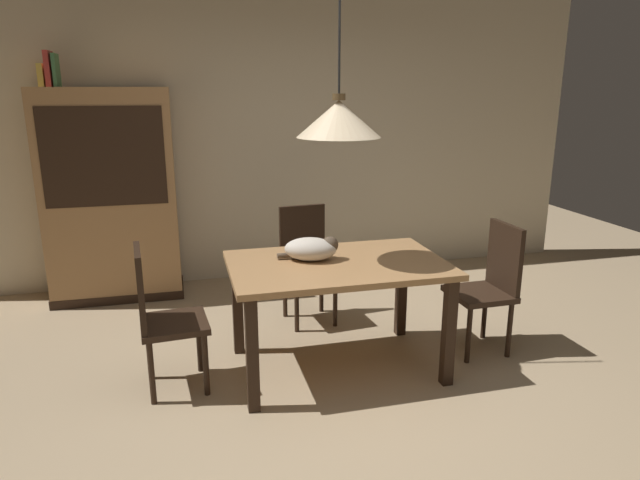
# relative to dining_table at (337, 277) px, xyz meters

# --- Properties ---
(ground) EXTENTS (10.00, 10.00, 0.00)m
(ground) POSITION_rel_dining_table_xyz_m (-0.11, -0.54, -0.65)
(ground) COLOR tan
(back_wall) EXTENTS (6.40, 0.10, 2.90)m
(back_wall) POSITION_rel_dining_table_xyz_m (-0.11, 2.11, 0.80)
(back_wall) COLOR beige
(back_wall) RESTS_ON ground
(dining_table) EXTENTS (1.40, 0.90, 0.75)m
(dining_table) POSITION_rel_dining_table_xyz_m (0.00, 0.00, 0.00)
(dining_table) COLOR #A87A4C
(dining_table) RESTS_ON ground
(chair_left_side) EXTENTS (0.43, 0.43, 0.93)m
(chair_left_side) POSITION_rel_dining_table_xyz_m (-1.13, -0.01, -0.14)
(chair_left_side) COLOR black
(chair_left_side) RESTS_ON ground
(chair_far_back) EXTENTS (0.44, 0.44, 0.93)m
(chair_far_back) POSITION_rel_dining_table_xyz_m (-0.01, 0.88, -0.14)
(chair_far_back) COLOR black
(chair_far_back) RESTS_ON ground
(chair_right_side) EXTENTS (0.41, 0.41, 0.93)m
(chair_right_side) POSITION_rel_dining_table_xyz_m (1.13, 0.00, -0.14)
(chair_right_side) COLOR black
(chair_right_side) RESTS_ON ground
(cat_sleeping) EXTENTS (0.40, 0.31, 0.16)m
(cat_sleeping) POSITION_rel_dining_table_xyz_m (-0.15, 0.09, 0.18)
(cat_sleeping) COLOR beige
(cat_sleeping) RESTS_ON dining_table
(pendant_lamp) EXTENTS (0.52, 0.52, 1.30)m
(pendant_lamp) POSITION_rel_dining_table_xyz_m (0.00, 0.00, 1.01)
(pendant_lamp) COLOR beige
(hutch_bookcase) EXTENTS (1.12, 0.45, 1.85)m
(hutch_bookcase) POSITION_rel_dining_table_xyz_m (-1.55, 1.78, 0.24)
(hutch_bookcase) COLOR #A87A4C
(hutch_bookcase) RESTS_ON ground
(book_yellow_short) EXTENTS (0.04, 0.20, 0.18)m
(book_yellow_short) POSITION_rel_dining_table_xyz_m (-1.98, 1.78, 1.29)
(book_yellow_short) COLOR gold
(book_yellow_short) RESTS_ON hutch_bookcase
(book_red_tall) EXTENTS (0.04, 0.22, 0.28)m
(book_red_tall) POSITION_rel_dining_table_xyz_m (-1.92, 1.78, 1.34)
(book_red_tall) COLOR #B73833
(book_red_tall) RESTS_ON hutch_bookcase
(book_green_slim) EXTENTS (0.03, 0.20, 0.26)m
(book_green_slim) POSITION_rel_dining_table_xyz_m (-1.87, 1.78, 1.33)
(book_green_slim) COLOR #427A4C
(book_green_slim) RESTS_ON hutch_bookcase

